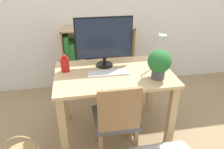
# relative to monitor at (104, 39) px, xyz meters

# --- Properties ---
(ground_plane) EXTENTS (10.00, 10.00, 0.00)m
(ground_plane) POSITION_rel_monitor_xyz_m (0.07, -0.18, -1.01)
(ground_plane) COLOR #997F5B
(desk) EXTENTS (1.15, 0.73, 0.73)m
(desk) POSITION_rel_monitor_xyz_m (0.07, -0.18, -0.43)
(desk) COLOR tan
(desk) RESTS_ON ground_plane
(monitor) EXTENTS (0.58, 0.17, 0.51)m
(monitor) POSITION_rel_monitor_xyz_m (0.00, 0.00, 0.00)
(monitor) COLOR black
(monitor) RESTS_ON desk
(keyboard) EXTENTS (0.40, 0.12, 0.02)m
(keyboard) POSITION_rel_monitor_xyz_m (0.01, -0.20, -0.28)
(keyboard) COLOR silver
(keyboard) RESTS_ON desk
(vase) EXTENTS (0.08, 0.08, 0.18)m
(vase) POSITION_rel_monitor_xyz_m (-0.40, -0.06, -0.21)
(vase) COLOR red
(vase) RESTS_ON desk
(desk_lamp) EXTENTS (0.10, 0.19, 0.37)m
(desk_lamp) POSITION_rel_monitor_xyz_m (0.52, -0.18, -0.06)
(desk_lamp) COLOR #B7B7BC
(desk_lamp) RESTS_ON desk
(potted_plant) EXTENTS (0.22, 0.22, 0.28)m
(potted_plant) POSITION_rel_monitor_xyz_m (0.46, -0.36, -0.13)
(potted_plant) COLOR #4C4C51
(potted_plant) RESTS_ON desk
(chair) EXTENTS (0.40, 0.40, 0.83)m
(chair) POSITION_rel_monitor_xyz_m (0.03, -0.55, -0.56)
(chair) COLOR #4C4C51
(chair) RESTS_ON ground_plane
(bookshelf) EXTENTS (0.97, 0.28, 0.93)m
(bookshelf) POSITION_rel_monitor_xyz_m (-0.17, 0.76, -0.56)
(bookshelf) COLOR tan
(bookshelf) RESTS_ON ground_plane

